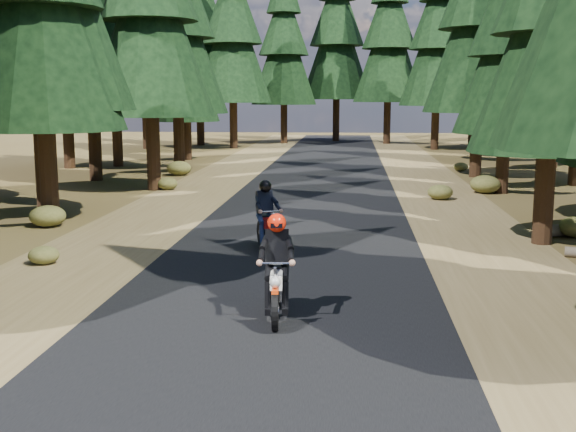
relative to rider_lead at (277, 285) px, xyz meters
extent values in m
plane|color=#4C3A1B|center=(-0.14, 2.20, -0.58)|extent=(120.00, 120.00, 0.00)
cube|color=black|center=(-0.14, 7.20, -0.57)|extent=(6.00, 100.00, 0.01)
cube|color=brown|center=(-4.74, 7.20, -0.57)|extent=(3.20, 100.00, 0.01)
cube|color=brown|center=(4.46, 7.20, -0.57)|extent=(3.20, 100.00, 0.01)
cylinder|color=black|center=(-7.40, 8.38, 2.10)|extent=(0.51, 0.51, 5.34)
cone|color=black|center=(-7.40, 8.38, 5.43)|extent=(4.54, 4.54, 6.68)
cylinder|color=black|center=(5.91, 6.68, 1.68)|extent=(0.48, 0.48, 4.52)
cone|color=black|center=(5.91, 6.68, 4.51)|extent=(3.84, 3.84, 5.65)
cylinder|color=black|center=(-7.85, 9.17, 2.64)|extent=(0.56, 0.56, 6.43)
cylinder|color=black|center=(-6.50, 16.09, 2.28)|extent=(0.53, 0.53, 5.72)
cone|color=black|center=(-6.50, 16.09, 5.86)|extent=(4.86, 4.86, 7.15)
cylinder|color=black|center=(6.84, 16.27, 1.68)|extent=(0.48, 0.48, 4.51)
cone|color=black|center=(6.84, 16.27, 4.50)|extent=(3.83, 3.83, 5.64)
cylinder|color=black|center=(-9.90, 19.05, 2.61)|extent=(0.55, 0.55, 6.37)
cone|color=black|center=(-9.90, 19.05, 6.59)|extent=(5.41, 5.41, 7.96)
cylinder|color=black|center=(-7.14, 22.96, 2.24)|extent=(0.53, 0.53, 5.64)
cone|color=black|center=(-7.14, 22.96, 5.77)|extent=(4.79, 4.79, 7.05)
cylinder|color=black|center=(6.78, 21.94, 2.34)|extent=(0.53, 0.53, 5.83)
cone|color=black|center=(6.78, 21.94, 5.98)|extent=(4.95, 4.95, 7.29)
cylinder|color=black|center=(-11.00, 25.42, 2.15)|extent=(0.52, 0.52, 5.45)
cone|color=black|center=(-11.00, 25.42, 5.55)|extent=(4.63, 4.63, 6.81)
cylinder|color=black|center=(11.38, 26.35, 1.73)|extent=(0.48, 0.48, 4.61)
cone|color=black|center=(11.38, 26.35, 4.61)|extent=(3.92, 3.92, 5.77)
cone|color=black|center=(11.38, 26.35, 6.69)|extent=(3.00, 3.00, 4.15)
cylinder|color=black|center=(-8.26, 29.66, 1.63)|extent=(0.48, 0.48, 4.42)
cone|color=black|center=(-8.26, 29.66, 4.39)|extent=(3.76, 3.76, 5.52)
cone|color=black|center=(-8.26, 29.66, 6.38)|extent=(2.87, 2.87, 3.98)
cone|color=black|center=(-8.26, 29.66, 8.37)|extent=(1.99, 1.99, 3.31)
cylinder|color=black|center=(8.20, 30.61, 2.31)|extent=(0.53, 0.53, 5.76)
cone|color=black|center=(8.20, 30.61, 5.91)|extent=(4.90, 4.90, 7.21)
cylinder|color=black|center=(-11.93, 34.97, 1.80)|extent=(0.49, 0.49, 4.75)
cone|color=black|center=(-11.93, 34.97, 4.76)|extent=(4.04, 4.04, 5.93)
cone|color=black|center=(-11.93, 34.97, 6.90)|extent=(3.09, 3.09, 4.27)
cone|color=black|center=(-11.93, 34.97, 9.04)|extent=(2.14, 2.14, 3.56)
cylinder|color=black|center=(12.88, 34.29, 2.25)|extent=(0.53, 0.53, 5.66)
cone|color=black|center=(12.88, 34.29, 5.79)|extent=(4.81, 4.81, 7.07)
cone|color=black|center=(12.88, 34.29, 8.33)|extent=(3.68, 3.68, 5.09)
cylinder|color=black|center=(-13.14, 24.20, 2.62)|extent=(0.56, 0.56, 6.40)
cone|color=black|center=(-13.14, 24.20, 6.62)|extent=(5.44, 5.44, 8.00)
cylinder|color=black|center=(12.86, 28.20, 2.42)|extent=(0.54, 0.54, 6.00)
cylinder|color=black|center=(-7.14, 39.20, 2.62)|extent=(0.56, 0.56, 6.40)
cone|color=black|center=(-7.14, 39.20, 6.62)|extent=(5.44, 5.44, 8.00)
cone|color=black|center=(-7.14, 39.20, 9.50)|extent=(4.16, 4.16, 5.76)
cylinder|color=black|center=(6.86, 39.20, 2.42)|extent=(0.54, 0.54, 6.00)
cone|color=black|center=(6.86, 39.20, 6.17)|extent=(5.10, 5.10, 7.50)
cone|color=black|center=(6.86, 39.20, 8.87)|extent=(3.90, 3.90, 5.40)
cylinder|color=black|center=(-10.14, 42.20, 2.82)|extent=(0.57, 0.57, 6.80)
cone|color=black|center=(-10.14, 42.20, 7.07)|extent=(5.78, 5.78, 8.50)
cylinder|color=black|center=(9.86, 42.20, 2.62)|extent=(0.56, 0.56, 6.40)
cone|color=black|center=(9.86, 42.20, 6.62)|extent=(5.44, 5.44, 8.00)
cone|color=black|center=(9.86, 42.20, 9.50)|extent=(4.16, 4.16, 5.76)
cylinder|color=black|center=(-4.14, 45.20, 2.42)|extent=(0.54, 0.54, 6.00)
cone|color=black|center=(-4.14, 45.20, 6.17)|extent=(5.10, 5.10, 7.50)
cone|color=black|center=(-4.14, 45.20, 8.87)|extent=(3.90, 3.90, 5.40)
cylinder|color=black|center=(3.86, 45.20, 2.62)|extent=(0.56, 0.56, 6.40)
cone|color=black|center=(3.86, 45.20, 6.62)|extent=(5.44, 5.44, 8.00)
cone|color=black|center=(3.86, 45.20, 9.50)|extent=(4.16, 4.16, 5.76)
cylinder|color=black|center=(-0.14, 48.20, 2.82)|extent=(0.57, 0.57, 6.80)
cone|color=black|center=(-0.14, 48.20, 7.07)|extent=(5.78, 5.78, 8.50)
cone|color=black|center=(-0.14, 48.20, 10.13)|extent=(4.42, 4.42, 6.12)
cylinder|color=black|center=(-13.14, 38.20, 2.22)|extent=(0.52, 0.52, 5.60)
cone|color=black|center=(-13.14, 38.20, 5.72)|extent=(4.76, 4.76, 7.00)
cone|color=black|center=(-13.14, 38.20, 8.24)|extent=(3.64, 3.64, 5.04)
cylinder|color=black|center=(12.86, 38.20, 2.42)|extent=(0.54, 0.54, 6.00)
cone|color=black|center=(12.86, 38.20, 6.17)|extent=(5.10, 5.10, 7.50)
cone|color=black|center=(12.86, 38.20, 8.87)|extent=(3.90, 3.90, 5.40)
ellipsoid|color=#474C1E|center=(-5.46, 3.45, -0.38)|extent=(0.66, 0.66, 0.40)
ellipsoid|color=#474C1E|center=(6.23, 16.23, -0.24)|extent=(1.14, 1.14, 0.68)
ellipsoid|color=#474C1E|center=(4.33, 14.34, -0.31)|extent=(0.89, 0.89, 0.53)
ellipsoid|color=#474C1E|center=(6.52, 24.50, -0.37)|extent=(0.70, 0.70, 0.42)
ellipsoid|color=#474C1E|center=(-6.77, 21.31, -0.24)|extent=(1.11, 1.11, 0.67)
ellipsoid|color=#474C1E|center=(-6.00, 16.17, -0.34)|extent=(0.80, 0.80, 0.48)
ellipsoid|color=#474C1E|center=(-7.28, 7.90, -0.28)|extent=(1.00, 1.00, 0.60)
cube|color=black|center=(0.00, 0.00, 0.59)|extent=(0.40, 0.26, 0.56)
sphere|color=red|center=(0.00, 0.00, 0.99)|extent=(0.33, 0.33, 0.31)
cube|color=black|center=(-0.78, 5.34, 0.54)|extent=(0.42, 0.34, 0.53)
sphere|color=black|center=(-0.78, 5.34, 0.93)|extent=(0.38, 0.38, 0.30)
camera|label=1|loc=(1.19, -11.35, 3.03)|focal=45.00mm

